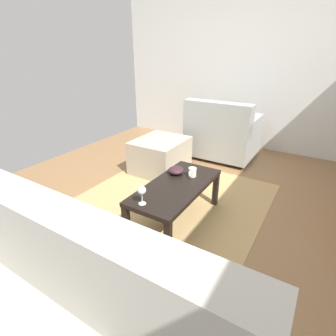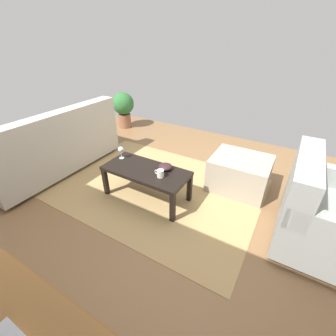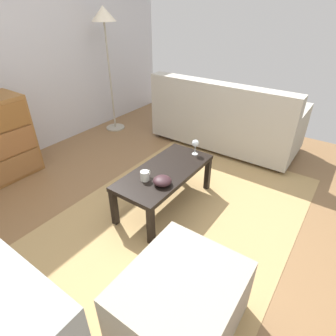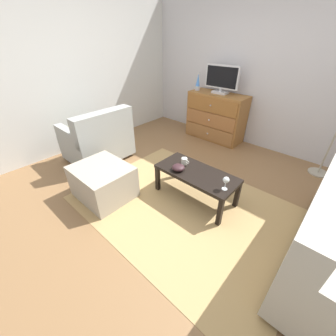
{
  "view_description": "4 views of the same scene",
  "coord_description": "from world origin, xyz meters",
  "views": [
    {
      "loc": [
        2.0,
        1.05,
        1.52
      ],
      "look_at": [
        0.27,
        -0.01,
        0.59
      ],
      "focal_mm": 28.07,
      "sensor_mm": 36.0,
      "label": 1
    },
    {
      "loc": [
        -1.18,
        1.82,
        1.76
      ],
      "look_at": [
        -0.07,
        -0.07,
        0.44
      ],
      "focal_mm": 24.25,
      "sensor_mm": 36.0,
      "label": 2
    },
    {
      "loc": [
        -1.53,
        -1.22,
        1.71
      ],
      "look_at": [
        0.06,
        -0.09,
        0.51
      ],
      "focal_mm": 29.19,
      "sensor_mm": 36.0,
      "label": 3
    },
    {
      "loc": [
        1.34,
        -1.78,
        1.81
      ],
      "look_at": [
        -0.11,
        -0.18,
        0.43
      ],
      "focal_mm": 22.35,
      "sensor_mm": 36.0,
      "label": 4
    }
  ],
  "objects": [
    {
      "name": "ottoman",
      "position": [
        -0.73,
        -0.74,
        0.22
      ],
      "size": [
        0.7,
        0.6,
        0.43
      ],
      "primitive_type": "cube",
      "rotation": [
        0.0,
        0.0,
        0.01
      ],
      "color": "#A49A88",
      "rests_on": "ground_plane"
    },
    {
      "name": "bowl_decorative",
      "position": [
        -0.02,
        -0.09,
        0.43
      ],
      "size": [
        0.16,
        0.16,
        0.07
      ],
      "primitive_type": "ellipsoid",
      "color": "#321C20",
      "rests_on": "coffee_table"
    },
    {
      "name": "mug",
      "position": [
        -0.05,
        0.07,
        0.44
      ],
      "size": [
        0.11,
        0.08,
        0.08
      ],
      "color": "silver",
      "rests_on": "coffee_table"
    },
    {
      "name": "area_rug",
      "position": [
        0.2,
        -0.2,
        0.0
      ],
      "size": [
        2.6,
        1.9,
        0.01
      ],
      "primitive_type": "cube",
      "color": "tan",
      "rests_on": "ground_plane"
    },
    {
      "name": "wine_glass",
      "position": [
        0.59,
        -0.05,
        0.51
      ],
      "size": [
        0.07,
        0.07,
        0.16
      ],
      "color": "silver",
      "rests_on": "coffee_table"
    },
    {
      "name": "armchair",
      "position": [
        -1.62,
        -0.23,
        0.35
      ],
      "size": [
        0.8,
        0.95,
        0.87
      ],
      "color": "#332319",
      "rests_on": "ground_plane"
    },
    {
      "name": "wall_plain_left",
      "position": [
        -2.38,
        0.0,
        1.26
      ],
      "size": [
        0.12,
        4.73,
        2.52
      ],
      "primitive_type": "cube",
      "color": "silver",
      "rests_on": "ground_plane"
    },
    {
      "name": "ground_plane",
      "position": [
        0.0,
        0.0,
        -0.03
      ],
      "size": [
        5.24,
        4.73,
        0.05
      ],
      "primitive_type": "cube",
      "color": "brown"
    },
    {
      "name": "coffee_table",
      "position": [
        0.17,
        0.02,
        0.34
      ],
      "size": [
        1.01,
        0.47,
        0.4
      ],
      "color": "black",
      "rests_on": "ground_plane"
    }
  ]
}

